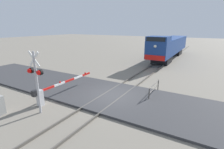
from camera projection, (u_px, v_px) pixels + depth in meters
ground_plane at (113, 97)px, 13.19m from camera, size 160.00×160.00×0.00m
rail_track_left at (105, 94)px, 13.51m from camera, size 0.08×80.00×0.15m
rail_track_right at (121, 98)px, 12.82m from camera, size 0.08×80.00×0.15m
road_surface at (113, 96)px, 13.17m from camera, size 36.00×5.75×0.15m
locomotive at (169, 46)px, 28.27m from camera, size 2.78×17.20×4.02m
crossing_signal at (36, 76)px, 10.09m from camera, size 1.18×0.33×3.93m
crossing_gate at (49, 91)px, 12.18m from camera, size 0.36×6.03×1.24m
utility_cabinet at (0, 105)px, 10.42m from camera, size 0.36×0.40×1.19m
guard_railing at (154, 88)px, 13.35m from camera, size 0.08×2.48×0.95m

